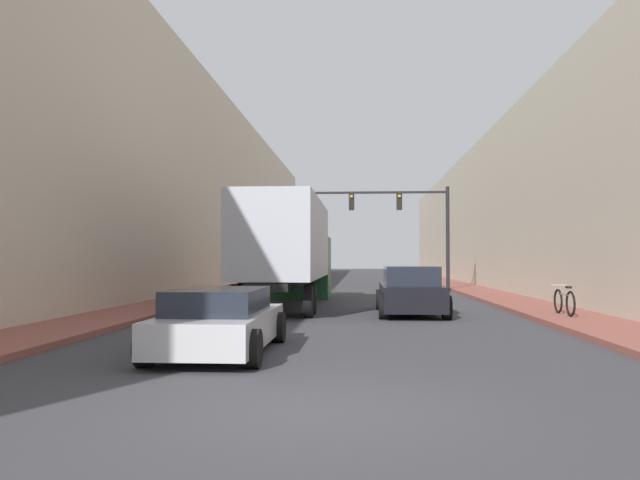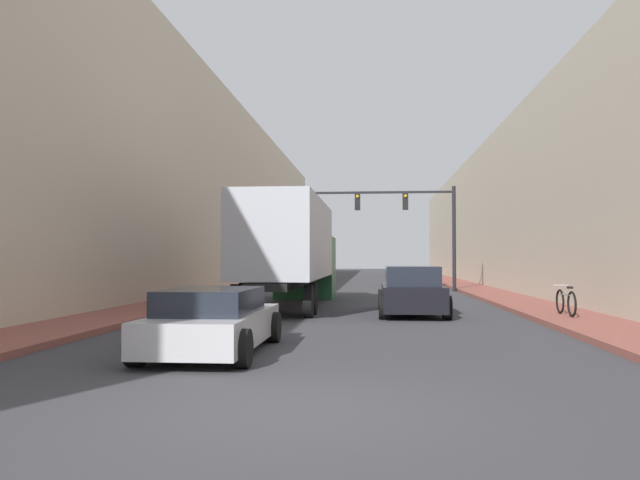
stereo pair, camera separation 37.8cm
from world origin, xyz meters
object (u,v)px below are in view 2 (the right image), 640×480
Objects in this scene: sedan_car at (213,321)px; parked_bicycle at (566,302)px; suv_car at (411,291)px; traffic_signal_gantry at (416,217)px; semi_truck at (292,249)px.

sedan_car reaches higher than parked_bicycle.
traffic_signal_gantry is at bearing 85.72° from suv_car.
semi_truck reaches higher than sedan_car.
parked_bicycle is (8.45, 6.83, -0.06)m from sedan_car.
semi_truck is 6.42× the size of parked_bicycle.
semi_truck is 1.48× the size of traffic_signal_gantry.
traffic_signal_gantry is at bearing 64.22° from semi_truck.
traffic_signal_gantry is 4.34× the size of parked_bicycle.
semi_truck is at bearing -115.78° from traffic_signal_gantry.
semi_truck is 2.50× the size of suv_car.
suv_car is 2.57× the size of parked_bicycle.
traffic_signal_gantry reaches higher than sedan_car.
parked_bicycle is (8.51, -4.78, -1.60)m from semi_truck.
parked_bicycle is at bearing -78.48° from traffic_signal_gantry.
semi_truck is at bearing 143.01° from suv_car.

